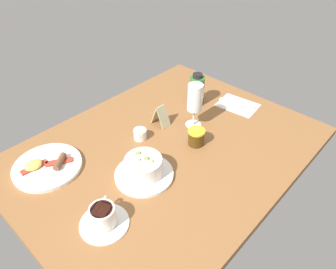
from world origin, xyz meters
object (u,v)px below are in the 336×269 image
Objects in this scene: wine_glass at (195,99)px; creamer_jug at (140,134)px; cutlery_setting at (237,104)px; coffee_cup at (103,217)px; breakfast_plate at (47,166)px; menu_card at (160,115)px; sauce_bottle_green at (197,90)px; porridge_bowl at (144,168)px; jam_jar at (196,137)px.

creamer_jug is at bearing 156.06° from wine_glass.
coffee_cup is (-78.46, -6.70, 2.63)cm from cutlery_setting.
wine_glass is 0.79× the size of breakfast_plate.
cutlery_setting is 2.09× the size of menu_card.
cutlery_setting is 0.78× the size of breakfast_plate.
cutlery_setting is 27.58cm from wine_glass.
wine_glass is 58.35cm from breakfast_plate.
creamer_jug is 0.31× the size of wine_glass.
sauce_bottle_green is at bearing 35.29° from wine_glass.
menu_card is (24.51, 16.12, 0.71)cm from porridge_bowl.
sauce_bottle_green is at bearing -0.06° from creamer_jug.
cutlery_setting is 1.24× the size of sauce_bottle_green.
wine_glass reaches higher than creamer_jug.
jam_jar is at bearing -4.81° from porridge_bowl.
breakfast_plate is (-66.36, 11.53, -5.73)cm from sauce_bottle_green.
wine_glass is at bearing 168.87° from cutlery_setting.
porridge_bowl is 33.68cm from breakfast_plate.
porridge_bowl is 1.08× the size of cutlery_setting.
jam_jar is at bearing -136.22° from wine_glass.
breakfast_plate is (-77.91, 25.51, 0.67)cm from cutlery_setting.
porridge_bowl is 1.07× the size of wine_glass.
sauce_bottle_green is 21.83cm from menu_card.
jam_jar is at bearing -174.12° from cutlery_setting.
creamer_jug is 24.73cm from wine_glass.
menu_card is at bearing 3.73° from creamer_jug.
breakfast_plate is (-44.84, 28.92, -2.24)cm from jam_jar.
porridge_bowl is 29.35cm from menu_card.
menu_card is (-0.16, 18.20, 1.09)cm from jam_jar.
porridge_bowl is at bearing -161.66° from sauce_bottle_green.
breakfast_plate is at bearing 147.18° from jam_jar.
jam_jar reaches higher than creamer_jug.
creamer_jug is at bearing 179.94° from sauce_bottle_green.
sauce_bottle_green reaches higher than porridge_bowl.
wine_glass is 15.35cm from menu_card.
creamer_jug is (-45.20, 14.01, 1.83)cm from cutlery_setting.
creamer_jug is 0.65× the size of menu_card.
sauce_bottle_green is at bearing 17.17° from coffee_cup.
wine_glass is (33.25, 6.15, 8.43)cm from porridge_bowl.
coffee_cup is at bearing -175.12° from cutlery_setting.
creamer_jug reaches higher than cutlery_setting.
sauce_bottle_green reaches higher than breakfast_plate.
wine_glass reaches higher than jam_jar.
coffee_cup is 0.62× the size of breakfast_plate.
porridge_bowl is 19.87cm from creamer_jug.
breakfast_plate is at bearing 166.51° from menu_card.
wine_glass is at bearing -144.71° from sauce_bottle_green.
porridge_bowl reaches higher than creamer_jug.
cutlery_setting is at bearing 4.88° from coffee_cup.
sauce_bottle_green is (33.65, -0.03, 4.57)cm from creamer_jug.
wine_glass is 2.91× the size of jam_jar.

